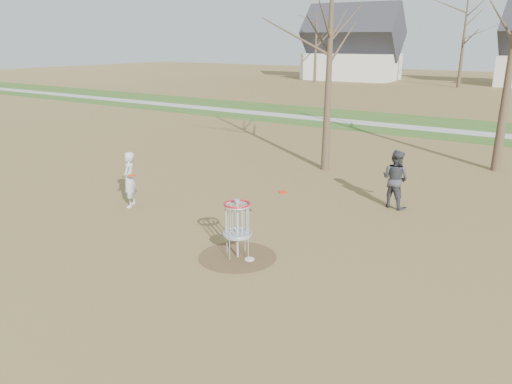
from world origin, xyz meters
TOP-DOWN VIEW (x-y plane):
  - ground at (0.00, 0.00)m, footprint 160.00×160.00m
  - green_band at (0.00, 21.00)m, footprint 160.00×8.00m
  - footpath at (0.00, 20.00)m, footprint 160.00×1.50m
  - dirt_circle at (0.00, 0.00)m, footprint 1.80×1.80m
  - player_standing at (-4.81, 1.17)m, footprint 0.65×0.72m
  - player_throwing at (1.74, 5.52)m, footprint 0.97×0.82m
  - disc_grounded at (0.32, 0.02)m, footprint 0.22×0.22m
  - discs_in_play at (-1.97, 1.23)m, footprint 5.06×0.64m
  - disc_golf_basket at (0.00, 0.00)m, footprint 0.64×0.64m

SIDE VIEW (x-z plane):
  - ground at x=0.00m, z-range 0.00..0.00m
  - green_band at x=0.00m, z-range 0.00..0.01m
  - dirt_circle at x=0.00m, z-range 0.00..0.01m
  - footpath at x=0.00m, z-range 0.01..0.02m
  - disc_grounded at x=0.32m, z-range 0.01..0.03m
  - player_standing at x=-4.81m, z-range 0.00..1.66m
  - player_throwing at x=1.74m, z-range 0.00..1.74m
  - disc_golf_basket at x=0.00m, z-range 0.24..1.59m
  - discs_in_play at x=-1.97m, z-range 1.04..1.27m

